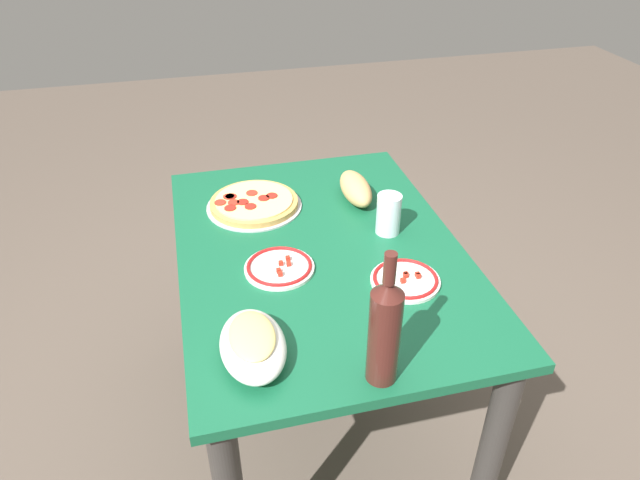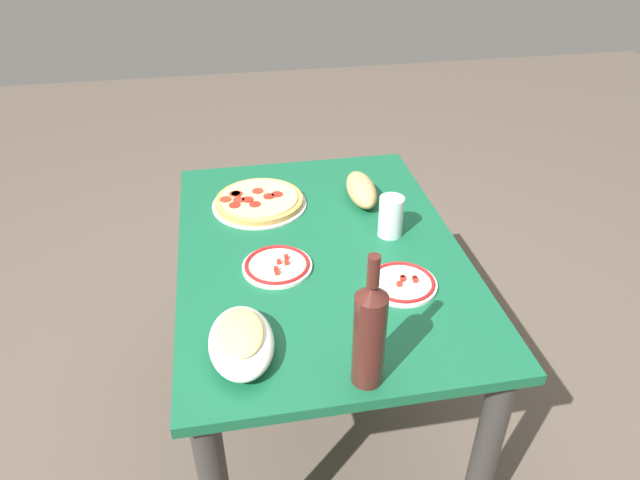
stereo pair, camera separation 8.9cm
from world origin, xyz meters
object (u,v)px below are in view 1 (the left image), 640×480
wine_bottle (385,330)px  pepperoni_pizza (254,203)px  dining_table (320,286)px  baked_pasta_dish (253,343)px  bread_loaf (356,189)px  side_plate_near (405,280)px  side_plate_far (279,267)px  water_glass (389,214)px

wine_bottle → pepperoni_pizza: bearing=11.7°
dining_table → baked_pasta_dish: (-0.38, 0.25, 0.18)m
baked_pasta_dish → bread_loaf: (0.64, -0.44, -0.00)m
baked_pasta_dish → wine_bottle: wine_bottle is taller
pepperoni_pizza → baked_pasta_dish: 0.67m
dining_table → side_plate_near: (-0.21, -0.19, 0.15)m
pepperoni_pizza → side_plate_near: (-0.49, -0.34, -0.01)m
side_plate_near → bread_loaf: bread_loaf is taller
wine_bottle → side_plate_near: bearing=-29.7°
pepperoni_pizza → baked_pasta_dish: size_ratio=1.29×
wine_bottle → baked_pasta_dish: bearing=64.3°
side_plate_far → dining_table: bearing=-61.6°
wine_bottle → side_plate_far: bearing=18.4°
pepperoni_pizza → side_plate_near: bearing=-145.5°
pepperoni_pizza → bread_loaf: 0.34m
baked_pasta_dish → side_plate_near: baked_pasta_dish is taller
water_glass → dining_table: bearing=99.7°
dining_table → bread_loaf: 0.36m
baked_pasta_dish → wine_bottle: bearing=-115.7°
water_glass → side_plate_near: size_ratio=0.67×
wine_bottle → side_plate_far: size_ratio=1.71×
pepperoni_pizza → side_plate_far: pepperoni_pizza is taller
pepperoni_pizza → side_plate_far: (-0.35, -0.02, -0.01)m
side_plate_far → bread_loaf: size_ratio=0.91×
dining_table → side_plate_far: (-0.07, 0.13, 0.15)m
dining_table → wine_bottle: 0.58m
baked_pasta_dish → side_plate_near: 0.47m
pepperoni_pizza → wine_bottle: 0.82m
pepperoni_pizza → side_plate_near: size_ratio=1.65×
water_glass → side_plate_near: water_glass is taller
pepperoni_pizza → water_glass: bearing=-123.2°
pepperoni_pizza → bread_loaf: size_ratio=1.44×
bread_loaf → wine_bottle: bearing=167.3°
bread_loaf → side_plate_near: bearing=-179.8°
bread_loaf → water_glass: bearing=-170.0°
side_plate_near → bread_loaf: size_ratio=0.88×
dining_table → baked_pasta_dish: 0.49m
baked_pasta_dish → side_plate_far: bearing=-20.7°
dining_table → water_glass: (0.04, -0.22, 0.20)m
pepperoni_pizza → dining_table: bearing=-151.6°
dining_table → side_plate_near: bearing=-138.5°
dining_table → bread_loaf: size_ratio=5.34×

